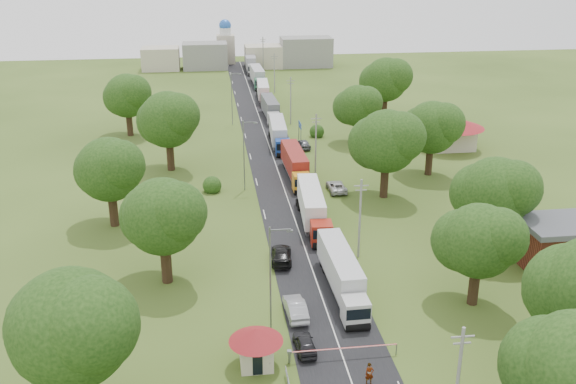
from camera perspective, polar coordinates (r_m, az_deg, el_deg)
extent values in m
plane|color=#354B19|center=(76.28, 1.02, -3.64)|extent=(260.00, 260.00, 0.00)
cube|color=black|center=(94.65, -0.74, 1.40)|extent=(8.00, 200.00, 0.04)
cylinder|color=slate|center=(53.96, 0.12, -14.46)|extent=(0.20, 0.20, 1.10)
cube|color=slate|center=(53.67, 0.12, -14.03)|extent=(0.35, 0.35, 0.25)
cylinder|color=red|center=(54.37, 4.97, -13.67)|extent=(9.00, 0.12, 0.12)
cylinder|color=slate|center=(55.68, 9.61, -13.62)|extent=(0.10, 0.10, 1.00)
cube|color=#BCB59C|center=(53.36, -2.84, -14.10)|extent=(2.60, 2.60, 2.40)
cone|color=maroon|center=(52.40, -2.88, -12.58)|extent=(4.40, 4.40, 1.10)
cube|color=black|center=(53.34, -1.40, -13.83)|extent=(0.02, 1.20, 0.90)
cube|color=black|center=(52.42, -2.72, -15.10)|extent=(0.80, 0.02, 1.90)
cylinder|color=slate|center=(107.71, 1.15, 4.99)|extent=(0.12, 0.12, 4.00)
cylinder|color=slate|center=(109.99, 0.97, 5.33)|extent=(0.12, 0.12, 4.00)
cube|color=navy|center=(108.42, 1.07, 5.98)|extent=(0.06, 3.00, 1.00)
cube|color=silver|center=(108.42, 1.07, 5.98)|extent=(0.07, 3.10, 0.06)
cube|color=gray|center=(43.94, 15.28, -12.31)|extent=(1.60, 0.10, 0.10)
cube|color=gray|center=(44.21, 15.22, -12.85)|extent=(1.20, 0.10, 0.10)
cylinder|color=gray|center=(69.17, 6.41, -2.39)|extent=(0.24, 0.24, 9.00)
cube|color=gray|center=(67.75, 6.54, 0.55)|extent=(1.60, 0.10, 0.10)
cube|color=gray|center=(67.92, 6.52, 0.16)|extent=(1.20, 0.10, 0.10)
cylinder|color=gray|center=(94.93, 2.49, 4.31)|extent=(0.24, 0.24, 9.00)
cube|color=gray|center=(93.90, 2.52, 6.53)|extent=(1.60, 0.10, 0.10)
cube|color=gray|center=(94.03, 2.52, 6.23)|extent=(1.20, 0.10, 0.10)
cylinder|color=gray|center=(121.68, 0.24, 8.10)|extent=(0.24, 0.24, 9.00)
cube|color=gray|center=(120.88, 0.24, 9.86)|extent=(1.60, 0.10, 0.10)
cube|color=gray|center=(120.98, 0.24, 9.62)|extent=(1.20, 0.10, 0.10)
cylinder|color=gray|center=(148.90, -1.21, 10.51)|extent=(0.24, 0.24, 9.00)
cube|color=gray|center=(148.24, -1.23, 11.96)|extent=(1.60, 0.10, 0.10)
cube|color=gray|center=(148.32, -1.22, 11.77)|extent=(1.20, 0.10, 0.10)
cylinder|color=gray|center=(176.36, -2.23, 12.17)|extent=(0.24, 0.24, 9.00)
cube|color=gray|center=(175.80, -2.25, 13.40)|extent=(1.60, 0.10, 0.10)
cube|color=gray|center=(175.87, -2.25, 13.24)|extent=(1.20, 0.10, 0.10)
cylinder|color=slate|center=(55.69, -1.58, -7.83)|extent=(0.16, 0.16, 10.00)
cube|color=slate|center=(53.66, -0.68, -3.38)|extent=(1.80, 0.10, 0.10)
cube|color=slate|center=(53.81, 0.17, -3.48)|extent=(0.50, 0.22, 0.15)
cylinder|color=slate|center=(87.87, -3.94, 3.22)|extent=(0.16, 0.16, 10.00)
cube|color=slate|center=(86.59, -3.42, 6.21)|extent=(1.80, 0.10, 0.10)
cube|color=slate|center=(86.69, -2.89, 6.13)|extent=(0.50, 0.22, 0.15)
cylinder|color=slate|center=(121.61, -5.02, 8.26)|extent=(0.16, 0.16, 10.00)
cube|color=slate|center=(120.70, -4.66, 10.45)|extent=(1.80, 0.10, 0.10)
cube|color=slate|center=(120.76, -4.27, 10.39)|extent=(0.50, 0.22, 0.15)
sphere|color=black|center=(45.86, 22.31, -14.15)|extent=(6.60, 6.60, 6.60)
sphere|color=black|center=(54.24, 23.80, -7.94)|extent=(7.20, 7.20, 7.20)
cylinder|color=#382616|center=(63.57, 16.19, -7.99)|extent=(1.04, 1.04, 3.85)
sphere|color=black|center=(61.49, 16.63, -4.17)|extent=(7.00, 7.00, 7.00)
sphere|color=black|center=(60.88, 18.15, -3.84)|extent=(5.50, 5.50, 5.50)
sphere|color=black|center=(62.35, 15.29, -4.17)|extent=(6.00, 6.00, 6.00)
cylinder|color=#382616|center=(73.94, 17.53, -3.73)|extent=(1.08, 1.08, 4.20)
sphere|color=black|center=(72.02, 17.97, -0.03)|extent=(7.70, 7.70, 7.70)
sphere|color=black|center=(71.41, 19.40, 0.33)|extent=(6.05, 6.05, 6.05)
sphere|color=black|center=(72.92, 16.70, -0.08)|extent=(6.60, 6.60, 6.60)
cylinder|color=#382616|center=(87.08, 8.56, 0.97)|extent=(1.12, 1.12, 4.55)
sphere|color=black|center=(85.34, 8.76, 4.48)|extent=(8.40, 8.40, 8.40)
sphere|color=black|center=(84.41, 10.00, 4.86)|extent=(6.60, 6.60, 6.60)
sphere|color=black|center=(86.58, 7.71, 4.36)|extent=(7.20, 7.20, 7.20)
cylinder|color=#382616|center=(97.02, 12.43, 2.71)|extent=(1.08, 1.08, 4.20)
sphere|color=black|center=(95.57, 12.67, 5.62)|extent=(7.70, 7.70, 7.70)
sphere|color=black|center=(94.84, 13.71, 5.93)|extent=(6.05, 6.05, 6.05)
sphere|color=black|center=(96.60, 11.75, 5.52)|extent=(6.60, 6.60, 6.60)
cylinder|color=#382616|center=(110.68, 6.11, 5.28)|extent=(1.04, 1.04, 3.85)
sphere|color=black|center=(109.51, 6.20, 7.63)|extent=(7.00, 7.00, 7.00)
sphere|color=black|center=(108.69, 6.99, 7.90)|extent=(5.50, 5.50, 5.50)
sphere|color=black|center=(110.58, 5.53, 7.52)|extent=(6.00, 6.00, 6.00)
cylinder|color=#382616|center=(126.87, 8.56, 7.38)|extent=(1.12, 1.12, 4.55)
sphere|color=black|center=(125.68, 8.69, 9.85)|extent=(8.40, 8.40, 8.40)
sphere|color=black|center=(124.80, 9.54, 10.14)|extent=(6.60, 6.60, 6.60)
sphere|color=black|center=(126.89, 7.97, 9.72)|extent=(7.20, 7.20, 7.20)
sphere|color=black|center=(46.46, -18.72, -11.40)|extent=(8.40, 8.40, 8.40)
sphere|color=black|center=(44.70, -17.21, -11.22)|extent=(6.60, 6.60, 6.60)
sphere|color=black|center=(48.27, -19.74, -11.06)|extent=(7.20, 7.20, 7.20)
cylinder|color=#382616|center=(65.85, -10.77, -6.24)|extent=(1.08, 1.08, 4.20)
sphere|color=black|center=(63.69, -11.08, -2.14)|extent=(7.70, 7.70, 7.70)
sphere|color=black|center=(62.27, -9.93, -1.78)|extent=(6.05, 6.05, 6.05)
sphere|color=black|center=(65.25, -11.95, -2.15)|extent=(6.60, 6.60, 6.60)
cylinder|color=#382616|center=(80.19, -15.26, -1.51)|extent=(1.08, 1.08, 4.20)
sphere|color=black|center=(78.43, -15.62, 1.95)|extent=(7.70, 7.70, 7.70)
sphere|color=black|center=(76.94, -14.77, 2.32)|extent=(6.05, 6.05, 6.05)
sphere|color=black|center=(80.06, -16.24, 1.86)|extent=(6.60, 6.60, 6.60)
cylinder|color=#382616|center=(98.26, -10.41, 3.20)|extent=(1.12, 1.12, 4.55)
sphere|color=black|center=(96.72, -10.63, 6.34)|extent=(8.40, 8.40, 8.40)
sphere|color=black|center=(95.26, -9.79, 6.73)|extent=(6.60, 6.60, 6.60)
sphere|color=black|center=(98.40, -11.27, 6.19)|extent=(7.20, 7.20, 7.20)
cylinder|color=#382616|center=(118.16, -13.90, 5.88)|extent=(1.08, 1.08, 4.20)
sphere|color=black|center=(116.97, -14.12, 8.30)|extent=(7.70, 7.70, 7.70)
sphere|color=black|center=(115.57, -13.53, 8.62)|extent=(6.05, 6.05, 6.05)
sphere|color=black|center=(118.55, -14.56, 8.16)|extent=(6.60, 6.60, 6.60)
cube|color=maroon|center=(73.39, 23.08, -4.52)|extent=(8.00, 6.00, 4.60)
cube|color=#47494F|center=(72.38, 23.37, -2.66)|extent=(8.60, 6.60, 0.60)
cube|color=#BCB59C|center=(110.54, 14.32, 4.75)|extent=(7.00, 5.00, 4.00)
cone|color=maroon|center=(109.79, 14.45, 6.20)|extent=(10.08, 10.08, 1.80)
cube|color=gray|center=(180.75, -7.38, 11.92)|extent=(12.00, 8.00, 7.00)
cube|color=#BCB59C|center=(181.55, -2.21, 11.95)|extent=(10.00, 8.00, 6.00)
cube|color=gray|center=(182.86, 1.62, 12.34)|extent=(14.00, 8.00, 8.00)
cube|color=#BCB59C|center=(181.21, -11.25, 11.56)|extent=(10.00, 8.00, 6.00)
cube|color=#BCB59C|center=(188.68, -5.55, 12.53)|extent=(5.00, 5.00, 8.00)
cylinder|color=silver|center=(188.00, -5.60, 14.04)|extent=(3.20, 3.20, 2.00)
sphere|color=#2659B2|center=(187.81, -5.62, 14.52)|extent=(3.40, 3.40, 3.40)
cube|color=silver|center=(58.38, 6.02, -10.47)|extent=(2.34, 2.34, 2.39)
cube|color=black|center=(57.25, 6.30, -10.78)|extent=(2.20, 0.06, 1.05)
cube|color=slate|center=(57.98, 6.24, -11.84)|extent=(2.11, 0.29, 0.33)
cube|color=slate|center=(64.38, 4.64, -7.97)|extent=(2.42, 11.04, 0.29)
cube|color=silver|center=(63.81, 4.64, -6.50)|extent=(2.62, 11.33, 2.87)
cylinder|color=black|center=(58.20, 6.18, -11.75)|extent=(2.25, 0.96, 0.96)
cylinder|color=black|center=(59.61, 5.80, -10.86)|extent=(2.25, 0.96, 0.96)
cylinder|color=black|center=(67.37, 4.06, -6.78)|extent=(2.25, 0.96, 0.96)
cylinder|color=black|center=(68.62, 3.82, -6.22)|extent=(2.25, 0.96, 0.96)
cube|color=maroon|center=(72.59, 2.98, -3.66)|extent=(2.56, 2.56, 2.50)
cube|color=black|center=(71.36, 3.16, -3.81)|extent=(2.30, 0.18, 1.10)
cube|color=slate|center=(71.99, 3.13, -4.76)|extent=(2.21, 0.40, 0.35)
cube|color=slate|center=(79.21, 2.08, -2.08)|extent=(3.07, 11.64, 0.30)
cube|color=silver|center=(78.79, 2.06, -0.79)|extent=(3.29, 11.95, 3.00)
cylinder|color=black|center=(72.23, 3.09, -4.71)|extent=(2.35, 1.00, 1.00)
cylinder|color=black|center=(73.83, 2.84, -4.11)|extent=(2.35, 1.00, 1.00)
cylinder|color=black|center=(82.49, 1.68, -1.29)|extent=(2.35, 1.00, 1.00)
cylinder|color=black|center=(83.86, 1.52, -0.90)|extent=(2.35, 1.00, 1.00)
cube|color=orange|center=(87.94, 1.20, 0.87)|extent=(2.38, 2.38, 2.43)
cube|color=black|center=(86.73, 1.32, 0.82)|extent=(2.23, 0.07, 1.07)
cube|color=slate|center=(87.25, 1.31, 0.02)|extent=(2.14, 0.30, 0.34)
cube|color=slate|center=(94.52, 0.59, 1.85)|extent=(2.48, 11.20, 0.29)
cube|color=maroon|center=(94.23, 0.57, 2.91)|extent=(2.68, 11.50, 2.91)
cylinder|color=black|center=(87.49, 1.28, 0.05)|extent=(2.28, 0.97, 0.97)
cylinder|color=black|center=(89.10, 1.12, 0.45)|extent=(2.28, 0.97, 0.97)
cylinder|color=black|center=(97.78, 0.31, 2.37)|extent=(2.28, 0.97, 0.97)
cylinder|color=black|center=(99.15, 0.20, 2.63)|extent=(2.28, 0.97, 0.97)
cube|color=navy|center=(103.43, -0.47, 4.01)|extent=(2.44, 2.44, 2.42)
cube|color=black|center=(102.22, -0.39, 4.00)|extent=(2.22, 0.13, 1.06)
cube|color=slate|center=(102.67, -0.39, 3.32)|extent=(2.14, 0.36, 0.34)
cube|color=slate|center=(110.09, -0.89, 4.66)|extent=(2.79, 11.22, 0.29)
cube|color=#BCBCC1|center=(109.88, -0.92, 5.57)|extent=(3.00, 11.52, 2.90)
cylinder|color=black|center=(102.91, -0.41, 3.33)|extent=(2.27, 0.97, 0.97)
cylinder|color=black|center=(104.56, -0.52, 3.62)|extent=(2.27, 0.97, 0.97)
cylinder|color=black|center=(113.38, -1.09, 5.02)|extent=(2.27, 0.97, 0.97)
cylinder|color=black|center=(114.77, -1.17, 5.22)|extent=(2.27, 0.97, 0.97)
cube|color=#ADADAD|center=(120.96, -1.28, 6.52)|extent=(2.31, 2.31, 2.32)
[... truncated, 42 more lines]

